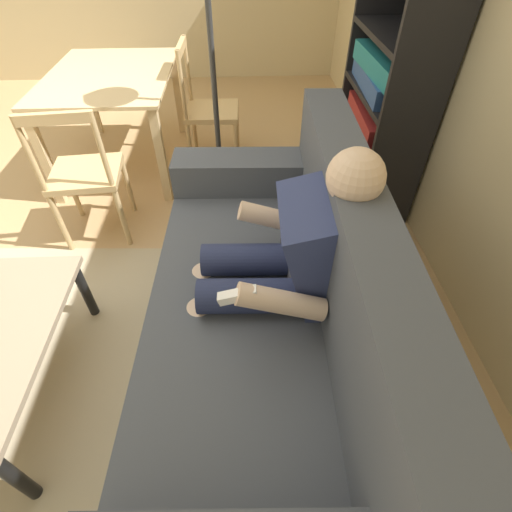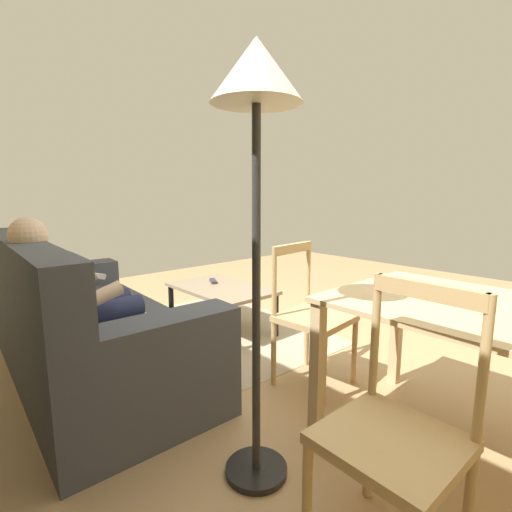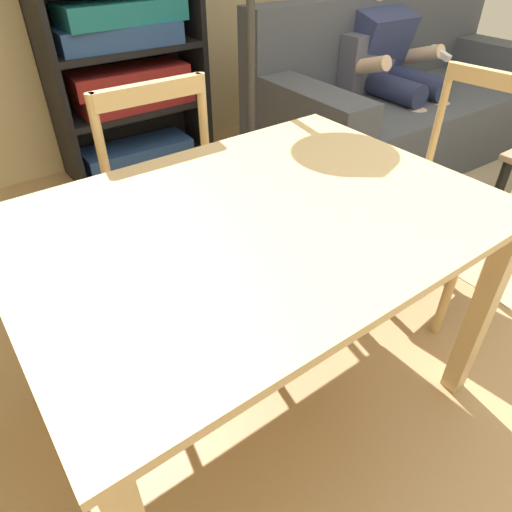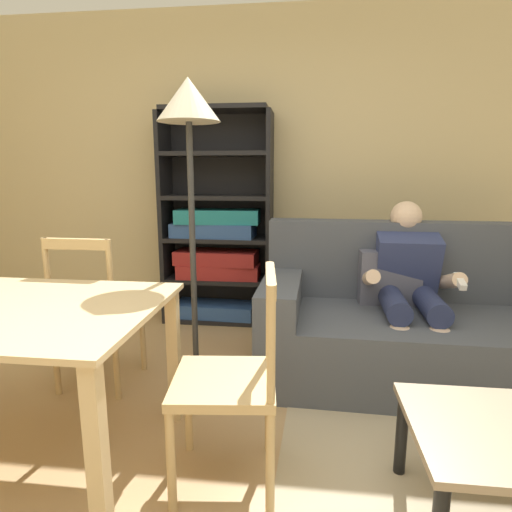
% 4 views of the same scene
% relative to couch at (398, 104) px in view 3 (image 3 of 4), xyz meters
% --- Properties ---
extents(ground_plane, '(8.05, 8.05, 0.00)m').
position_rel_couch_xyz_m(ground_plane, '(-1.17, -1.48, -0.34)').
color(ground_plane, tan).
extents(couch, '(2.11, 1.01, 0.98)m').
position_rel_couch_xyz_m(couch, '(0.00, 0.00, 0.00)').
color(couch, '#474C56').
rests_on(couch, ground_plane).
extents(person_lounging, '(0.60, 0.91, 1.12)m').
position_rel_couch_xyz_m(person_lounging, '(-0.10, 0.04, 0.24)').
color(person_lounging, navy).
rests_on(person_lounging, ground_plane).
extents(bookshelf, '(0.95, 0.36, 1.84)m').
position_rel_couch_xyz_m(bookshelf, '(-1.54, 0.89, 0.42)').
color(bookshelf, black).
rests_on(bookshelf, ground_plane).
extents(dining_table, '(1.27, 0.92, 0.74)m').
position_rel_couch_xyz_m(dining_table, '(-2.03, -1.10, 0.29)').
color(dining_table, '#D1B27F').
rests_on(dining_table, ground_plane).
extents(dining_chair_near_wall, '(0.43, 0.43, 0.95)m').
position_rel_couch_xyz_m(dining_chair_near_wall, '(-2.03, -0.37, 0.11)').
color(dining_chair_near_wall, tan).
rests_on(dining_chair_near_wall, ground_plane).
extents(dining_chair_facing_couch, '(0.46, 0.46, 0.92)m').
position_rel_couch_xyz_m(dining_chair_facing_couch, '(-1.07, -1.10, 0.12)').
color(dining_chair_facing_couch, tan).
rests_on(dining_chair_facing_couch, ground_plane).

